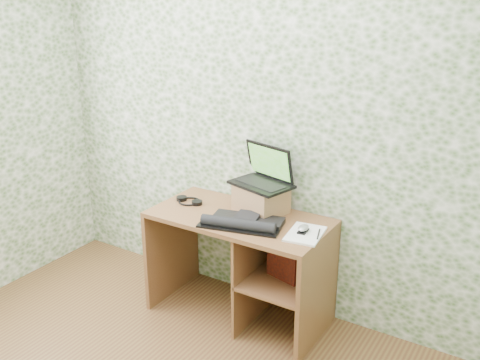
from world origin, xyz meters
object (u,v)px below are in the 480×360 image
Objects in this scene: riser at (261,199)px; laptop at (264,175)px; desk at (251,254)px; notepad at (305,234)px; keyboard at (243,222)px.

riser is 0.69× the size of laptop.
notepad reaches higher than desk.
riser is 0.46m from notepad.
keyboard reaches higher than notepad.
riser is (0.00, 0.12, 0.36)m from desk.
laptop is 0.84× the size of keyboard.
notepad is (0.39, 0.08, -0.02)m from keyboard.
keyboard reaches higher than desk.
notepad is (0.42, -0.06, 0.28)m from desk.
notepad is (0.41, -0.22, -0.24)m from laptop.
laptop is at bearing 80.15° from keyboard.
riser is at bearing 148.76° from notepad.
keyboard is (0.02, -0.30, -0.22)m from laptop.
riser is at bearing 88.13° from desk.
laptop reaches higher than notepad.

